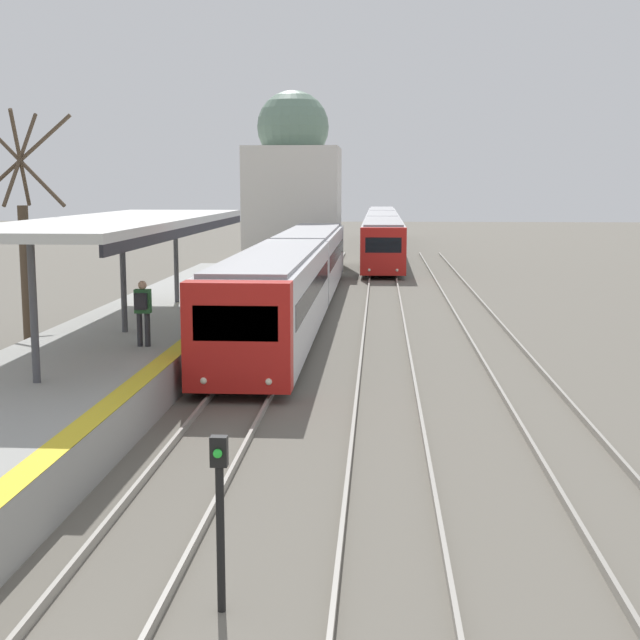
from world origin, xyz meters
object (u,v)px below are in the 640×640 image
object	(u,v)px
train_near	(296,272)
train_far	(382,230)
signal_post_near	(220,506)
person_on_platform	(143,308)

from	to	relation	value
train_near	train_far	xyz separation A→B (m)	(3.48, 34.26, -0.01)
train_near	signal_post_near	world-z (taller)	train_near
person_on_platform	train_far	distance (m)	47.71
train_near	signal_post_near	xyz separation A→B (m)	(1.43, -24.92, -0.33)
train_far	signal_post_near	bearing A→B (deg)	-91.98
person_on_platform	train_far	bearing A→B (deg)	82.63
train_near	signal_post_near	bearing A→B (deg)	-86.73
signal_post_near	person_on_platform	bearing A→B (deg)	108.95
person_on_platform	signal_post_near	distance (m)	12.56
train_far	signal_post_near	xyz separation A→B (m)	(-2.05, -59.17, -0.32)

